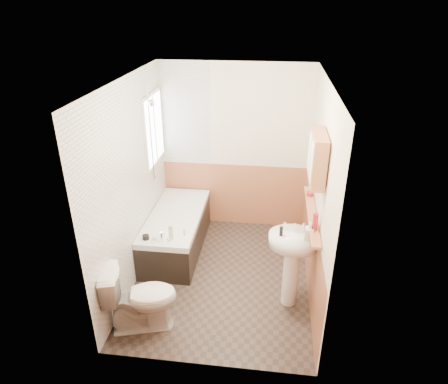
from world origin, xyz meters
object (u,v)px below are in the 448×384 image
(pine_shelf, at_px, (312,214))
(medicine_cabinet, at_px, (317,158))
(toilet, at_px, (141,298))
(sink, at_px, (292,255))
(bathtub, at_px, (177,231))

(pine_shelf, xyz_separation_m, medicine_cabinet, (-0.03, -0.17, 0.75))
(toilet, relative_size, pine_shelf, 0.56)
(pine_shelf, bearing_deg, sink, -123.81)
(sink, height_order, medicine_cabinet, medicine_cabinet)
(toilet, distance_m, sink, 1.73)
(sink, bearing_deg, bathtub, 151.98)
(toilet, distance_m, medicine_cabinet, 2.38)
(toilet, bearing_deg, sink, -86.04)
(sink, distance_m, pine_shelf, 0.52)
(pine_shelf, bearing_deg, bathtub, 160.29)
(medicine_cabinet, bearing_deg, pine_shelf, 80.51)
(sink, xyz_separation_m, pine_shelf, (0.20, 0.30, 0.38))
(bathtub, height_order, pine_shelf, pine_shelf)
(toilet, xyz_separation_m, medicine_cabinet, (1.77, 0.71, 1.41))
(bathtub, distance_m, sink, 1.87)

